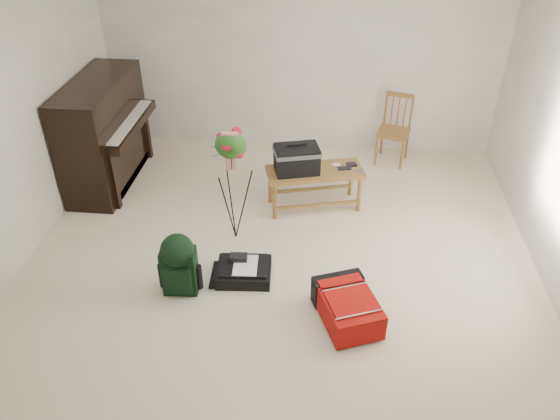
# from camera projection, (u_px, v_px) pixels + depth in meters

# --- Properties ---
(floor) EXTENTS (5.00, 5.50, 0.01)m
(floor) POSITION_uv_depth(u_px,v_px,m) (277.00, 276.00, 5.21)
(floor) COLOR beige
(floor) RESTS_ON ground
(ceiling) EXTENTS (5.00, 5.50, 0.01)m
(ceiling) POSITION_uv_depth(u_px,v_px,m) (276.00, 5.00, 3.80)
(ceiling) COLOR white
(ceiling) RESTS_ON wall_back
(wall_back) EXTENTS (5.00, 0.04, 2.50)m
(wall_back) POSITION_uv_depth(u_px,v_px,m) (300.00, 54.00, 6.77)
(wall_back) COLOR silver
(wall_back) RESTS_ON floor
(piano) EXTENTS (0.71, 1.50, 1.25)m
(piano) POSITION_uv_depth(u_px,v_px,m) (105.00, 135.00, 6.37)
(piano) COLOR black
(piano) RESTS_ON floor
(bench) EXTENTS (1.12, 0.68, 0.81)m
(bench) POSITION_uv_depth(u_px,v_px,m) (302.00, 161.00, 5.90)
(bench) COLOR olive
(bench) RESTS_ON floor
(dining_chair) EXTENTS (0.47, 0.47, 0.87)m
(dining_chair) POSITION_uv_depth(u_px,v_px,m) (394.00, 130.00, 6.87)
(dining_chair) COLOR olive
(dining_chair) RESTS_ON floor
(red_suitcase) EXTENTS (0.64, 0.78, 0.28)m
(red_suitcase) POSITION_uv_depth(u_px,v_px,m) (348.00, 303.00, 4.70)
(red_suitcase) COLOR #BB1408
(red_suitcase) RESTS_ON floor
(black_duffel) EXTENTS (0.53, 0.44, 0.21)m
(black_duffel) POSITION_uv_depth(u_px,v_px,m) (244.00, 271.00, 5.17)
(black_duffel) COLOR black
(black_duffel) RESTS_ON floor
(green_backpack) EXTENTS (0.32, 0.30, 0.62)m
(green_backpack) POSITION_uv_depth(u_px,v_px,m) (178.00, 262.00, 4.87)
(green_backpack) COLOR black
(green_backpack) RESTS_ON floor
(flower_stand) EXTENTS (0.39, 0.39, 1.25)m
(flower_stand) POSITION_uv_depth(u_px,v_px,m) (233.00, 187.00, 5.39)
(flower_stand) COLOR black
(flower_stand) RESTS_ON floor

